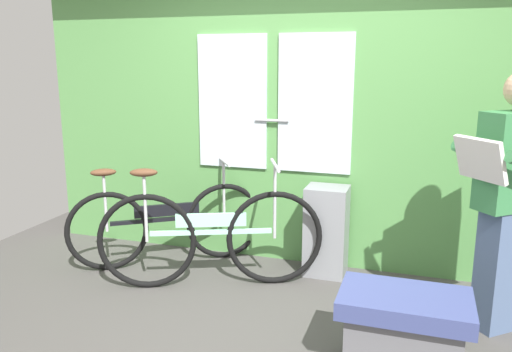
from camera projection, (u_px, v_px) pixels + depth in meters
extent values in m
cube|color=#474442|center=(245.00, 336.00, 3.23)|extent=(5.59, 4.23, 0.04)
cube|color=#56934C|center=(298.00, 126.00, 4.20)|extent=(4.59, 0.08, 2.31)
cube|color=silver|center=(232.00, 102.00, 4.28)|extent=(0.60, 0.02, 1.10)
cube|color=silver|center=(315.00, 104.00, 4.06)|extent=(0.60, 0.02, 1.10)
cylinder|color=#B2B2B7|center=(272.00, 120.00, 4.18)|extent=(0.28, 0.02, 0.02)
torus|color=black|center=(275.00, 238.00, 3.89)|extent=(0.69, 0.33, 0.73)
torus|color=black|center=(147.00, 241.00, 3.81)|extent=(0.69, 0.33, 0.73)
cube|color=#9EDBC6|center=(211.00, 232.00, 3.84)|extent=(0.85, 0.38, 0.03)
cube|color=#9EDBC6|center=(211.00, 220.00, 3.82)|extent=(0.49, 0.23, 0.10)
cylinder|color=#B7B7BC|center=(145.00, 208.00, 3.75)|extent=(0.02, 0.02, 0.52)
ellipsoid|color=brown|center=(144.00, 173.00, 3.70)|extent=(0.22, 0.16, 0.06)
cylinder|color=#B7B7BC|center=(275.00, 202.00, 3.83)|extent=(0.02, 0.02, 0.56)
cylinder|color=#B7B7BC|center=(275.00, 165.00, 3.76)|extent=(0.19, 0.41, 0.02)
torus|color=black|center=(224.00, 221.00, 4.42)|extent=(0.57, 0.41, 0.66)
torus|color=black|center=(107.00, 231.00, 4.15)|extent=(0.57, 0.41, 0.66)
cube|color=black|center=(167.00, 219.00, 4.27)|extent=(0.78, 0.55, 0.03)
cube|color=black|center=(167.00, 210.00, 4.25)|extent=(0.46, 0.33, 0.10)
cylinder|color=#B7B7BC|center=(105.00, 202.00, 4.10)|extent=(0.02, 0.02, 0.49)
ellipsoid|color=brown|center=(103.00, 172.00, 4.04)|extent=(0.22, 0.19, 0.06)
cylinder|color=#B7B7BC|center=(224.00, 191.00, 4.36)|extent=(0.02, 0.02, 0.53)
cylinder|color=#B7B7BC|center=(223.00, 161.00, 4.30)|extent=(0.27, 0.38, 0.02)
cube|color=slate|center=(503.00, 269.00, 3.23)|extent=(0.35, 0.34, 0.79)
cube|color=silver|center=(480.00, 159.00, 2.97)|extent=(0.30, 0.33, 0.26)
cylinder|color=#387F47|center=(472.00, 152.00, 3.20)|extent=(0.28, 0.25, 0.17)
cube|color=gray|center=(326.00, 231.00, 4.07)|extent=(0.33, 0.28, 0.72)
cube|color=#3D477F|center=(405.00, 303.00, 2.77)|extent=(0.70, 0.44, 0.10)
cube|color=slate|center=(402.00, 341.00, 2.82)|extent=(0.60, 0.36, 0.35)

